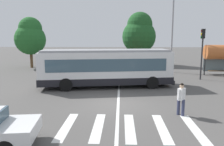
{
  "coord_description": "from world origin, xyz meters",
  "views": [
    {
      "loc": [
        0.34,
        -12.88,
        4.04
      ],
      "look_at": [
        -0.36,
        3.91,
        1.3
      ],
      "focal_mm": 35.17,
      "sensor_mm": 36.0,
      "label": 1
    }
  ],
  "objects_px": {
    "city_transit_bus": "(106,68)",
    "traffic_light_far_corner": "(202,46)",
    "parked_car_blue": "(95,63)",
    "twin_arm_street_lamp": "(173,25)",
    "background_tree_right": "(139,33)",
    "background_tree_left": "(30,36)",
    "parked_car_red": "(137,63)",
    "pedestrian_crossing_street": "(181,97)",
    "parked_car_black": "(116,63)"
  },
  "relations": [
    {
      "from": "pedestrian_crossing_street",
      "to": "traffic_light_far_corner",
      "type": "height_order",
      "value": "traffic_light_far_corner"
    },
    {
      "from": "parked_car_blue",
      "to": "background_tree_left",
      "type": "xyz_separation_m",
      "value": [
        -8.65,
        0.99,
        3.41
      ]
    },
    {
      "from": "pedestrian_crossing_street",
      "to": "parked_car_black",
      "type": "bearing_deg",
      "value": 102.48
    },
    {
      "from": "traffic_light_far_corner",
      "to": "background_tree_left",
      "type": "bearing_deg",
      "value": 158.8
    },
    {
      "from": "background_tree_left",
      "to": "background_tree_right",
      "type": "xyz_separation_m",
      "value": [
        14.7,
        4.43,
        0.48
      ]
    },
    {
      "from": "traffic_light_far_corner",
      "to": "background_tree_left",
      "type": "height_order",
      "value": "background_tree_left"
    },
    {
      "from": "background_tree_right",
      "to": "twin_arm_street_lamp",
      "type": "bearing_deg",
      "value": -67.49
    },
    {
      "from": "parked_car_blue",
      "to": "background_tree_left",
      "type": "relative_size",
      "value": 0.69
    },
    {
      "from": "city_transit_bus",
      "to": "background_tree_right",
      "type": "xyz_separation_m",
      "value": [
        3.89,
        15.58,
        3.07
      ]
    },
    {
      "from": "twin_arm_street_lamp",
      "to": "parked_car_black",
      "type": "bearing_deg",
      "value": 160.81
    },
    {
      "from": "parked_car_blue",
      "to": "twin_arm_street_lamp",
      "type": "height_order",
      "value": "twin_arm_street_lamp"
    },
    {
      "from": "parked_car_blue",
      "to": "background_tree_right",
      "type": "xyz_separation_m",
      "value": [
        6.04,
        5.42,
        3.89
      ]
    },
    {
      "from": "background_tree_left",
      "to": "background_tree_right",
      "type": "distance_m",
      "value": 15.36
    },
    {
      "from": "city_transit_bus",
      "to": "background_tree_left",
      "type": "bearing_deg",
      "value": 134.09
    },
    {
      "from": "pedestrian_crossing_street",
      "to": "background_tree_left",
      "type": "distance_m",
      "value": 23.56
    },
    {
      "from": "parked_car_red",
      "to": "twin_arm_street_lamp",
      "type": "height_order",
      "value": "twin_arm_street_lamp"
    },
    {
      "from": "parked_car_red",
      "to": "background_tree_right",
      "type": "relative_size",
      "value": 0.6
    },
    {
      "from": "city_transit_bus",
      "to": "pedestrian_crossing_street",
      "type": "xyz_separation_m",
      "value": [
        4.35,
        -6.59,
        -0.62
      ]
    },
    {
      "from": "parked_car_red",
      "to": "twin_arm_street_lamp",
      "type": "bearing_deg",
      "value": -32.72
    },
    {
      "from": "parked_car_red",
      "to": "parked_car_blue",
      "type": "bearing_deg",
      "value": -177.18
    },
    {
      "from": "parked_car_red",
      "to": "traffic_light_far_corner",
      "type": "distance_m",
      "value": 9.29
    },
    {
      "from": "city_transit_bus",
      "to": "traffic_light_far_corner",
      "type": "bearing_deg",
      "value": 21.49
    },
    {
      "from": "parked_car_red",
      "to": "background_tree_left",
      "type": "xyz_separation_m",
      "value": [
        -14.04,
        0.72,
        3.41
      ]
    },
    {
      "from": "traffic_light_far_corner",
      "to": "background_tree_right",
      "type": "distance_m",
      "value": 13.16
    },
    {
      "from": "parked_car_black",
      "to": "twin_arm_street_lamp",
      "type": "bearing_deg",
      "value": -19.19
    },
    {
      "from": "city_transit_bus",
      "to": "parked_car_black",
      "type": "relative_size",
      "value": 2.42
    },
    {
      "from": "parked_car_black",
      "to": "background_tree_left",
      "type": "distance_m",
      "value": 11.97
    },
    {
      "from": "parked_car_black",
      "to": "traffic_light_far_corner",
      "type": "distance_m",
      "value": 10.95
    },
    {
      "from": "parked_car_red",
      "to": "background_tree_right",
      "type": "xyz_separation_m",
      "value": [
        0.65,
        5.15,
        3.89
      ]
    },
    {
      "from": "background_tree_right",
      "to": "background_tree_left",
      "type": "bearing_deg",
      "value": -163.23
    },
    {
      "from": "traffic_light_far_corner",
      "to": "pedestrian_crossing_street",
      "type": "bearing_deg",
      "value": -114.3
    },
    {
      "from": "parked_car_blue",
      "to": "parked_car_red",
      "type": "height_order",
      "value": "same"
    },
    {
      "from": "background_tree_left",
      "to": "background_tree_right",
      "type": "relative_size",
      "value": 0.86
    },
    {
      "from": "city_transit_bus",
      "to": "traffic_light_far_corner",
      "type": "relative_size",
      "value": 2.28
    },
    {
      "from": "city_transit_bus",
      "to": "background_tree_right",
      "type": "height_order",
      "value": "background_tree_right"
    },
    {
      "from": "traffic_light_far_corner",
      "to": "twin_arm_street_lamp",
      "type": "distance_m",
      "value": 5.36
    },
    {
      "from": "twin_arm_street_lamp",
      "to": "background_tree_right",
      "type": "relative_size",
      "value": 1.15
    },
    {
      "from": "parked_car_blue",
      "to": "background_tree_left",
      "type": "height_order",
      "value": "background_tree_left"
    },
    {
      "from": "parked_car_black",
      "to": "parked_car_red",
      "type": "height_order",
      "value": "same"
    },
    {
      "from": "city_transit_bus",
      "to": "twin_arm_street_lamp",
      "type": "distance_m",
      "value": 11.34
    },
    {
      "from": "traffic_light_far_corner",
      "to": "twin_arm_street_lamp",
      "type": "height_order",
      "value": "twin_arm_street_lamp"
    },
    {
      "from": "city_transit_bus",
      "to": "parked_car_blue",
      "type": "bearing_deg",
      "value": 101.95
    },
    {
      "from": "pedestrian_crossing_street",
      "to": "parked_car_red",
      "type": "bearing_deg",
      "value": 93.74
    },
    {
      "from": "background_tree_right",
      "to": "parked_car_black",
      "type": "bearing_deg",
      "value": -121.33
    },
    {
      "from": "twin_arm_street_lamp",
      "to": "parked_car_red",
      "type": "bearing_deg",
      "value": 147.28
    },
    {
      "from": "pedestrian_crossing_street",
      "to": "parked_car_black",
      "type": "xyz_separation_m",
      "value": [
        -3.72,
        16.82,
        -0.2
      ]
    },
    {
      "from": "twin_arm_street_lamp",
      "to": "background_tree_right",
      "type": "height_order",
      "value": "twin_arm_street_lamp"
    },
    {
      "from": "city_transit_bus",
      "to": "pedestrian_crossing_street",
      "type": "bearing_deg",
      "value": -56.59
    },
    {
      "from": "parked_car_black",
      "to": "background_tree_right",
      "type": "height_order",
      "value": "background_tree_right"
    },
    {
      "from": "pedestrian_crossing_street",
      "to": "traffic_light_far_corner",
      "type": "relative_size",
      "value": 0.36
    }
  ]
}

